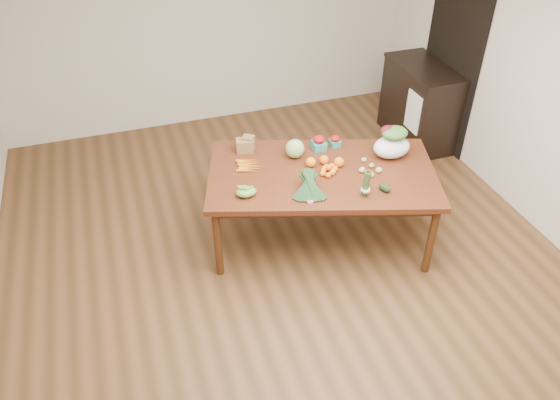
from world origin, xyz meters
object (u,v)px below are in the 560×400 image
object	(u,v)px
paper_bag	(245,144)
kale_bunch	(310,188)
cabbage	(295,149)
salad_bag	(392,143)
mandarin_cluster	(329,169)
asparagus_bundle	(366,183)
cabinet	(419,104)
dining_table	(320,206)

from	to	relation	value
paper_bag	kale_bunch	xyz separation A→B (m)	(0.32, -0.84, 0.01)
cabbage	salad_bag	distance (m)	0.88
mandarin_cluster	kale_bunch	distance (m)	0.39
mandarin_cluster	asparagus_bundle	xyz separation A→B (m)	(0.15, -0.41, 0.08)
cabinet	mandarin_cluster	distance (m)	2.24
cabbage	mandarin_cluster	size ratio (longest dim) A/B	0.95
paper_bag	salad_bag	size ratio (longest dim) A/B	0.60
asparagus_bundle	paper_bag	bearing A→B (deg)	144.65
paper_bag	kale_bunch	distance (m)	0.90
dining_table	paper_bag	distance (m)	0.90
mandarin_cluster	asparagus_bundle	size ratio (longest dim) A/B	0.72
mandarin_cluster	salad_bag	bearing A→B (deg)	6.46
cabbage	kale_bunch	xyz separation A→B (m)	(-0.09, -0.60, -0.01)
dining_table	salad_bag	xyz separation A→B (m)	(0.69, 0.05, 0.51)
cabinet	paper_bag	world-z (taller)	cabinet
dining_table	paper_bag	xyz separation A→B (m)	(-0.55, 0.55, 0.45)
cabbage	dining_table	bearing A→B (deg)	-64.40
paper_bag	asparagus_bundle	size ratio (longest dim) A/B	0.82
cabbage	asparagus_bundle	distance (m)	0.82
cabbage	mandarin_cluster	bearing A→B (deg)	-60.04
cabbage	paper_bag	bearing A→B (deg)	149.51
cabinet	cabbage	size ratio (longest dim) A/B	5.94
dining_table	salad_bag	bearing A→B (deg)	21.11
dining_table	cabbage	distance (m)	0.57
dining_table	salad_bag	size ratio (longest dim) A/B	5.78
kale_bunch	salad_bag	world-z (taller)	salad_bag
dining_table	kale_bunch	world-z (taller)	kale_bunch
paper_bag	cabinet	bearing A→B (deg)	18.92
dining_table	kale_bunch	bearing A→B (deg)	-111.17
paper_bag	kale_bunch	world-z (taller)	kale_bunch
dining_table	mandarin_cluster	size ratio (longest dim) A/B	11.01
cabbage	asparagus_bundle	world-z (taller)	asparagus_bundle
cabbage	salad_bag	bearing A→B (deg)	-17.47
cabbage	salad_bag	world-z (taller)	salad_bag
paper_bag	asparagus_bundle	xyz separation A→B (m)	(0.75, -0.99, 0.05)
cabbage	mandarin_cluster	distance (m)	0.39
cabinet	paper_bag	xyz separation A→B (m)	(-2.34, -0.80, 0.35)
dining_table	salad_bag	distance (m)	0.86
cabinet	kale_bunch	size ratio (longest dim) A/B	2.55
paper_bag	salad_bag	distance (m)	1.34
mandarin_cluster	cabinet	bearing A→B (deg)	38.32
cabinet	asparagus_bundle	world-z (taller)	asparagus_bundle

